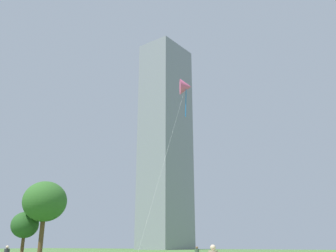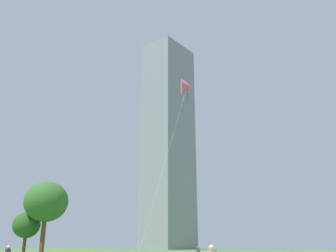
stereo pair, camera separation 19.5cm
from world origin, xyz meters
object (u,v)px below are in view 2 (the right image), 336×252
Objects in this scene: kite_flying_3 at (187,87)px; park_tree_1 at (46,202)px; park_tree_0 at (26,225)px; distant_highrise_0 at (168,141)px.

kite_flying_3 is 22.88m from park_tree_1.
distant_highrise_0 is (-38.38, 100.54, 38.46)m from park_tree_0.
park_tree_1 is (2.23, 0.20, 2.23)m from park_tree_0.
park_tree_0 is 0.06× the size of distant_highrise_0.
kite_flying_3 is 102.31m from distant_highrise_0.
kite_flying_3 is at bearing 49.45° from park_tree_0.
distant_highrise_0 reaches higher than park_tree_1.
distant_highrise_0 reaches higher than park_tree_0.
kite_flying_3 is 0.27× the size of distant_highrise_0.
park_tree_0 is (-11.70, -13.68, -18.10)m from kite_flying_3.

